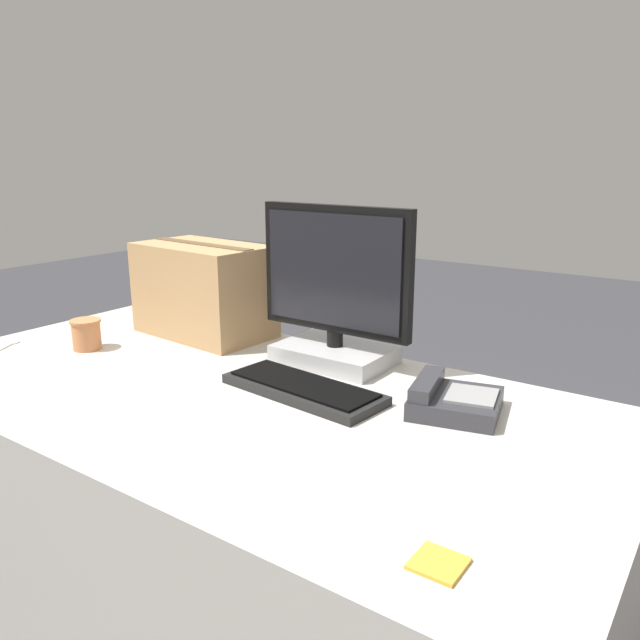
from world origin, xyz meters
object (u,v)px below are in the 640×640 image
cardboard_box (204,290)px  keyboard (303,388)px  monitor (335,303)px  spoon (8,346)px  desk_phone (452,400)px  sticky_note_pad (438,563)px  paper_cup_right (86,334)px

cardboard_box → keyboard: bearing=-22.8°
monitor → spoon: bearing=-153.7°
desk_phone → sticky_note_pad: 0.54m
monitor → paper_cup_right: (-0.65, -0.31, -0.12)m
monitor → keyboard: size_ratio=1.07×
keyboard → monitor: bearing=111.5°
spoon → cardboard_box: bearing=-71.8°
spoon → paper_cup_right: bearing=-91.6°
monitor → keyboard: bearing=-74.2°
keyboard → cardboard_box: size_ratio=0.96×
sticky_note_pad → paper_cup_right: bearing=165.6°
desk_phone → cardboard_box: 0.90m
cardboard_box → paper_cup_right: bearing=-117.9°
spoon → desk_phone: bearing=-106.8°
spoon → cardboard_box: size_ratio=0.34×
monitor → desk_phone: size_ratio=2.00×
monitor → spoon: monitor is taller
desk_phone → sticky_note_pad: (0.20, -0.51, -0.02)m
spoon → sticky_note_pad: sticky_note_pad is taller
keyboard → cardboard_box: cardboard_box is taller
spoon → sticky_note_pad: size_ratio=2.08×
spoon → sticky_note_pad: bearing=-128.2°
monitor → spoon: size_ratio=3.04×
spoon → cardboard_box: (0.38, 0.43, 0.14)m
paper_cup_right → spoon: (-0.22, -0.12, -0.04)m
monitor → paper_cup_right: bearing=-154.5°
cardboard_box → sticky_note_pad: (1.08, -0.63, -0.14)m
desk_phone → cardboard_box: (-0.88, 0.13, 0.11)m
monitor → sticky_note_pad: size_ratio=6.33×
cardboard_box → sticky_note_pad: bearing=-30.3°
keyboard → desk_phone: bearing=23.1°
paper_cup_right → sticky_note_pad: (1.25, -0.32, -0.04)m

